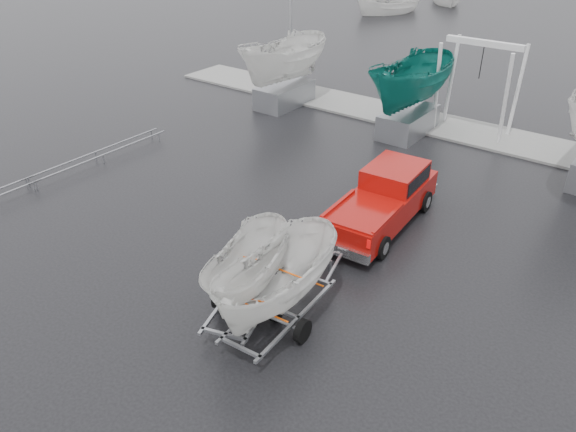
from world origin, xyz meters
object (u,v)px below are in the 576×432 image
at_px(pickup_truck, 385,197).
at_px(trailer_hitched, 279,233).
at_px(boat_hoist, 479,75).
at_px(trailer_parked, 248,229).

height_order(pickup_truck, trailer_hitched, trailer_hitched).
relative_size(pickup_truck, boat_hoist, 1.32).
distance_m(trailer_hitched, trailer_parked, 1.02).
bearing_deg(boat_hoist, trailer_hitched, -86.18).
bearing_deg(boat_hoist, pickup_truck, -85.99).
height_order(trailer_hitched, boat_hoist, trailer_hitched).
relative_size(trailer_hitched, trailer_parked, 1.12).
xyz_separation_m(trailer_hitched, boat_hoist, (-1.03, 15.48, -0.04)).
height_order(pickup_truck, trailer_parked, trailer_parked).
xyz_separation_m(trailer_hitched, trailer_parked, (-0.98, 0.03, -0.27)).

